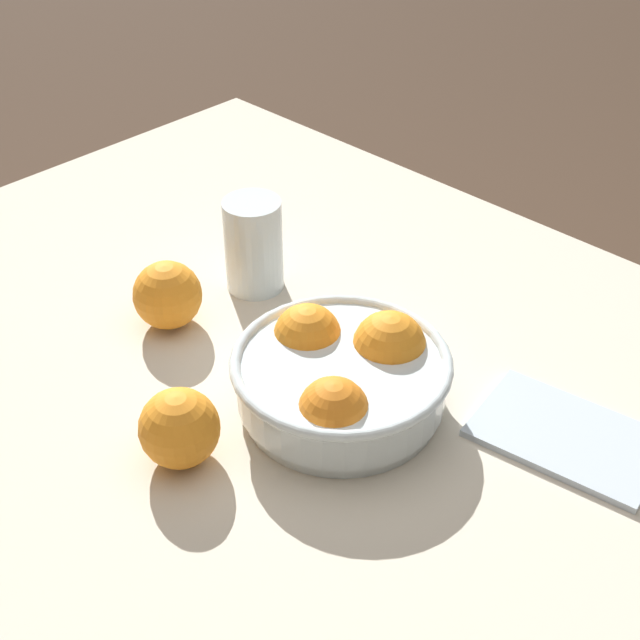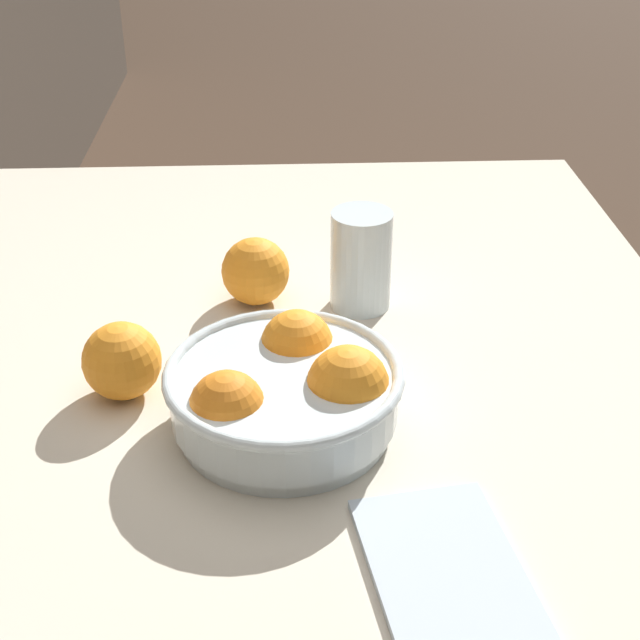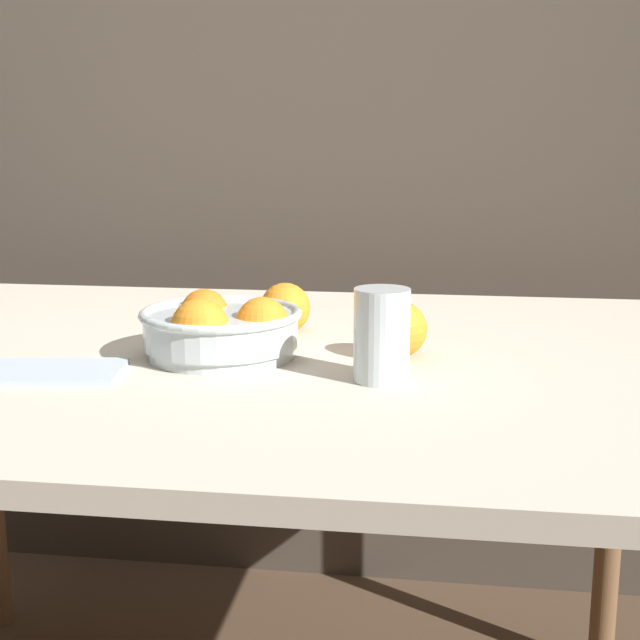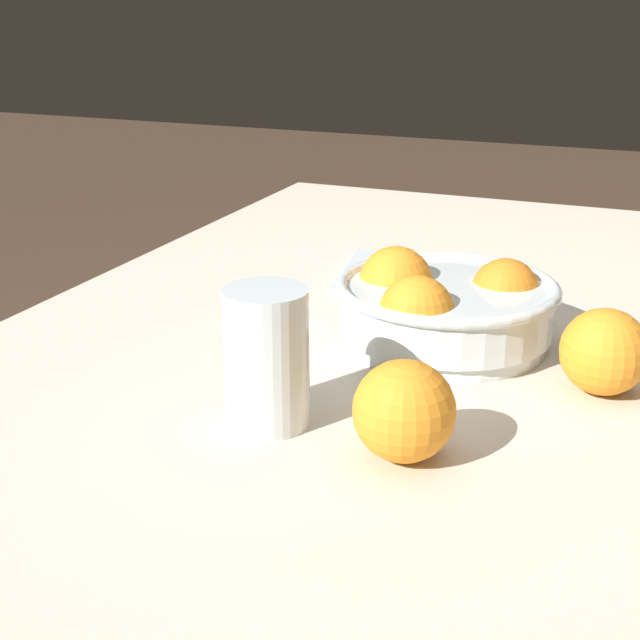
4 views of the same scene
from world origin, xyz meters
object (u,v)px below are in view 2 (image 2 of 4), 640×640
object	(u,v)px
orange_loose_front	(122,361)
juice_glass	(361,263)
orange_loose_near_bowl	(256,271)
fruit_bowl	(288,390)

from	to	relation	value
orange_loose_front	juice_glass	bearing A→B (deg)	-56.13
orange_loose_near_bowl	fruit_bowl	bearing A→B (deg)	-172.02
fruit_bowl	orange_loose_front	bearing A→B (deg)	69.97
fruit_bowl	orange_loose_near_bowl	world-z (taller)	fruit_bowl
orange_loose_near_bowl	orange_loose_front	distance (m)	0.23
fruit_bowl	orange_loose_front	size ratio (longest dim) A/B	2.86
orange_loose_front	orange_loose_near_bowl	bearing A→B (deg)	-35.35
fruit_bowl	orange_loose_front	xyz separation A→B (m)	(0.06, 0.17, -0.00)
fruit_bowl	orange_loose_near_bowl	size ratio (longest dim) A/B	2.82
fruit_bowl	orange_loose_near_bowl	bearing A→B (deg)	7.98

